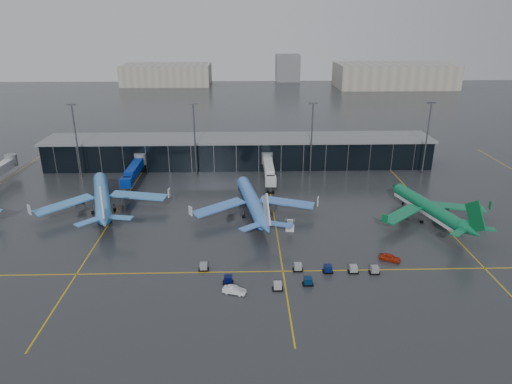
{
  "coord_description": "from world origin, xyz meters",
  "views": [
    {
      "loc": [
        1.63,
        -101.95,
        52.38
      ],
      "look_at": [
        5.0,
        18.0,
        6.0
      ],
      "focal_mm": 32.0,
      "sensor_mm": 36.0,
      "label": 1
    }
  ],
  "objects_px": {
    "airliner_arkefly": "(101,188)",
    "mobile_airstair": "(290,227)",
    "airliner_aer_lingus": "(429,200)",
    "baggage_carts": "(297,274)",
    "airliner_klm_near": "(252,193)",
    "service_van_white": "(234,290)",
    "service_van_red": "(390,257)"
  },
  "relations": [
    {
      "from": "airliner_aer_lingus",
      "to": "baggage_carts",
      "type": "height_order",
      "value": "airliner_aer_lingus"
    },
    {
      "from": "baggage_carts",
      "to": "service_van_white",
      "type": "height_order",
      "value": "baggage_carts"
    },
    {
      "from": "mobile_airstair",
      "to": "service_van_white",
      "type": "distance_m",
      "value": 32.59
    },
    {
      "from": "airliner_klm_near",
      "to": "service_van_red",
      "type": "distance_m",
      "value": 41.52
    },
    {
      "from": "service_van_red",
      "to": "service_van_white",
      "type": "bearing_deg",
      "value": 137.12
    },
    {
      "from": "airliner_aer_lingus",
      "to": "service_van_red",
      "type": "xyz_separation_m",
      "value": [
        -16.82,
        -22.24,
        -5.09
      ]
    },
    {
      "from": "airliner_arkefly",
      "to": "airliner_aer_lingus",
      "type": "relative_size",
      "value": 1.14
    },
    {
      "from": "baggage_carts",
      "to": "mobile_airstair",
      "type": "bearing_deg",
      "value": 87.9
    },
    {
      "from": "baggage_carts",
      "to": "airliner_aer_lingus",
      "type": "bearing_deg",
      "value": 36.3
    },
    {
      "from": "service_van_white",
      "to": "airliner_arkefly",
      "type": "bearing_deg",
      "value": 58.66
    },
    {
      "from": "service_van_white",
      "to": "baggage_carts",
      "type": "bearing_deg",
      "value": -48.9
    },
    {
      "from": "airliner_klm_near",
      "to": "mobile_airstair",
      "type": "bearing_deg",
      "value": -55.12
    },
    {
      "from": "airliner_aer_lingus",
      "to": "service_van_red",
      "type": "bearing_deg",
      "value": -141.44
    },
    {
      "from": "service_van_white",
      "to": "mobile_airstair",
      "type": "bearing_deg",
      "value": -8.52
    },
    {
      "from": "airliner_klm_near",
      "to": "airliner_aer_lingus",
      "type": "distance_m",
      "value": 48.05
    },
    {
      "from": "airliner_aer_lingus",
      "to": "baggage_carts",
      "type": "distance_m",
      "value": 48.61
    },
    {
      "from": "airliner_arkefly",
      "to": "baggage_carts",
      "type": "xyz_separation_m",
      "value": [
        51.81,
        -37.73,
        -5.95
      ]
    },
    {
      "from": "airliner_arkefly",
      "to": "service_van_red",
      "type": "distance_m",
      "value": 80.54
    },
    {
      "from": "airliner_klm_near",
      "to": "baggage_carts",
      "type": "relative_size",
      "value": 1.05
    },
    {
      "from": "airliner_aer_lingus",
      "to": "airliner_klm_near",
      "type": "bearing_deg",
      "value": 159.89
    },
    {
      "from": "airliner_arkefly",
      "to": "airliner_klm_near",
      "type": "bearing_deg",
      "value": -23.55
    },
    {
      "from": "airliner_aer_lingus",
      "to": "service_van_white",
      "type": "height_order",
      "value": "airliner_aer_lingus"
    },
    {
      "from": "airliner_arkefly",
      "to": "service_van_white",
      "type": "xyz_separation_m",
      "value": [
        38.53,
        -43.62,
        -5.93
      ]
    },
    {
      "from": "airliner_klm_near",
      "to": "service_van_red",
      "type": "bearing_deg",
      "value": -50.54
    },
    {
      "from": "airliner_klm_near",
      "to": "service_van_white",
      "type": "distance_m",
      "value": 39.97
    },
    {
      "from": "airliner_klm_near",
      "to": "service_van_red",
      "type": "height_order",
      "value": "airliner_klm_near"
    },
    {
      "from": "airliner_klm_near",
      "to": "mobile_airstair",
      "type": "relative_size",
      "value": 12.08
    },
    {
      "from": "airliner_aer_lingus",
      "to": "service_van_red",
      "type": "distance_m",
      "value": 28.35
    },
    {
      "from": "airliner_aer_lingus",
      "to": "mobile_airstair",
      "type": "bearing_deg",
      "value": 173.34
    },
    {
      "from": "baggage_carts",
      "to": "service_van_red",
      "type": "distance_m",
      "value": 23.03
    },
    {
      "from": "airliner_arkefly",
      "to": "mobile_airstair",
      "type": "xyz_separation_m",
      "value": [
        52.67,
        -14.25,
        -5.94
      ]
    },
    {
      "from": "airliner_klm_near",
      "to": "baggage_carts",
      "type": "bearing_deg",
      "value": -84.57
    }
  ]
}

